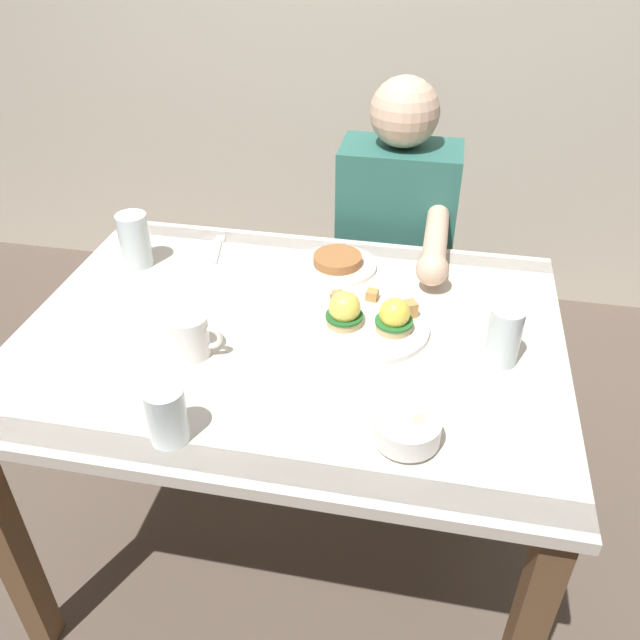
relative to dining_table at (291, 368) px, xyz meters
The scene contains 11 objects.
ground_plane 0.63m from the dining_table, ahead, with size 6.00×6.00×0.00m, color brown.
dining_table is the anchor object (origin of this frame).
eggs_benedict_plate 0.22m from the dining_table, 14.17° to the left, with size 0.27×0.27×0.09m.
fruit_bowl 0.43m from the dining_table, 45.75° to the right, with size 0.12×0.12×0.06m.
coffee_mug 0.27m from the dining_table, 146.80° to the right, with size 0.11×0.08×0.09m.
fork 0.45m from the dining_table, 129.59° to the left, with size 0.05×0.16×0.00m.
water_glass_near 0.48m from the dining_table, ahead, with size 0.07×0.07×0.13m.
water_glass_far 0.53m from the dining_table, 154.80° to the left, with size 0.08×0.08×0.14m.
water_glass_extra 0.42m from the dining_table, 110.69° to the right, with size 0.07×0.07×0.11m.
side_plate 0.32m from the dining_table, 79.17° to the left, with size 0.20×0.20×0.04m.
diner_person 0.63m from the dining_table, 73.26° to the left, with size 0.34×0.54×1.14m.
Camera 1 is at (0.30, -1.14, 1.60)m, focal length 36.79 mm.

